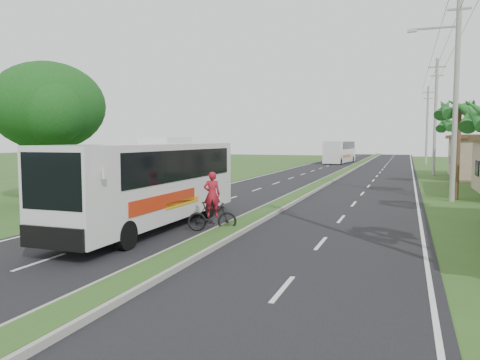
% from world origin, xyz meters
% --- Properties ---
extents(ground, '(180.00, 180.00, 0.00)m').
position_xyz_m(ground, '(0.00, 0.00, 0.00)').
color(ground, '#2F531E').
rests_on(ground, ground).
extents(road_asphalt, '(14.00, 160.00, 0.02)m').
position_xyz_m(road_asphalt, '(0.00, 20.00, 0.01)').
color(road_asphalt, black).
rests_on(road_asphalt, ground).
extents(median_strip, '(1.20, 160.00, 0.18)m').
position_xyz_m(median_strip, '(0.00, 20.00, 0.10)').
color(median_strip, gray).
rests_on(median_strip, ground).
extents(lane_edge_left, '(0.12, 160.00, 0.01)m').
position_xyz_m(lane_edge_left, '(-6.70, 20.00, 0.00)').
color(lane_edge_left, silver).
rests_on(lane_edge_left, ground).
extents(lane_edge_right, '(0.12, 160.00, 0.01)m').
position_xyz_m(lane_edge_right, '(6.70, 20.00, 0.00)').
color(lane_edge_right, silver).
rests_on(lane_edge_right, ground).
extents(palm_verge_c, '(2.40, 2.40, 5.85)m').
position_xyz_m(palm_verge_c, '(8.80, 19.00, 5.12)').
color(palm_verge_c, '#473321').
rests_on(palm_verge_c, ground).
extents(palm_verge_d, '(2.40, 2.40, 5.25)m').
position_xyz_m(palm_verge_d, '(9.30, 28.00, 4.55)').
color(palm_verge_d, '#473321').
rests_on(palm_verge_d, ground).
extents(shade_tree, '(6.30, 6.00, 7.54)m').
position_xyz_m(shade_tree, '(-12.11, 10.02, 5.03)').
color(shade_tree, '#473321').
rests_on(shade_tree, ground).
extents(utility_pole_b, '(3.20, 0.28, 12.00)m').
position_xyz_m(utility_pole_b, '(8.47, 18.00, 6.26)').
color(utility_pole_b, gray).
rests_on(utility_pole_b, ground).
extents(utility_pole_c, '(1.60, 0.28, 11.00)m').
position_xyz_m(utility_pole_c, '(8.50, 38.00, 5.67)').
color(utility_pole_c, gray).
rests_on(utility_pole_c, ground).
extents(utility_pole_d, '(1.60, 0.28, 10.50)m').
position_xyz_m(utility_pole_d, '(8.50, 58.00, 5.42)').
color(utility_pole_d, gray).
rests_on(utility_pole_d, ground).
extents(coach_bus_main, '(2.35, 10.90, 3.52)m').
position_xyz_m(coach_bus_main, '(-3.07, 5.55, 1.94)').
color(coach_bus_main, silver).
rests_on(coach_bus_main, ground).
extents(coach_bus_far, '(3.24, 11.09, 3.19)m').
position_xyz_m(coach_bus_far, '(-3.08, 58.40, 1.81)').
color(coach_bus_far, silver).
rests_on(coach_bus_far, ground).
extents(motorcyclist, '(1.89, 1.21, 2.25)m').
position_xyz_m(motorcyclist, '(-0.70, 5.72, 0.80)').
color(motorcyclist, black).
rests_on(motorcyclist, ground).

